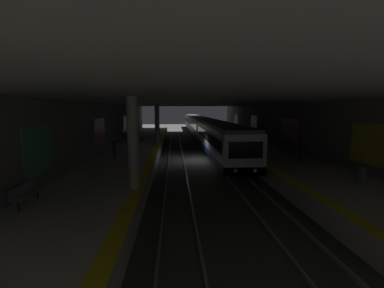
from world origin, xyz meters
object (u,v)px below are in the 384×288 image
(bench_right_near, at_px, (26,192))
(bench_right_mid, at_px, (132,133))
(bench_left_far, at_px, (261,137))
(person_walking_mid, at_px, (114,147))
(pillar_far, at_px, (157,124))
(bench_left_mid, at_px, (286,145))
(person_standing_far, at_px, (230,132))
(metro_train, at_px, (200,126))
(person_boarding, at_px, (137,135))
(backpack_on_floor, at_px, (142,139))
(pillar_near, at_px, (133,144))
(trash_bin, at_px, (362,175))
(person_waiting_near, at_px, (302,150))
(bench_left_near, at_px, (321,156))

(bench_right_near, relative_size, bench_right_mid, 1.00)
(bench_left_far, xyz_separation_m, person_walking_mid, (-10.34, 15.71, 0.44))
(pillar_far, distance_m, bench_left_far, 13.05)
(bench_left_mid, xyz_separation_m, bench_right_near, (-12.65, 17.07, 0.00))
(person_standing_far, bearing_deg, metro_train, 15.57)
(person_boarding, bearing_deg, backpack_on_floor, -8.51)
(bench_left_far, height_order, person_standing_far, person_standing_far)
(metro_train, xyz_separation_m, bench_left_far, (-12.67, -6.33, -0.45))
(pillar_near, xyz_separation_m, trash_bin, (0.25, -12.15, -1.85))
(bench_left_far, relative_size, person_boarding, 0.98)
(person_walking_mid, bearing_deg, pillar_near, -160.17)
(metro_train, distance_m, bench_left_mid, 20.93)
(person_waiting_near, bearing_deg, trash_bin, -176.85)
(metro_train, height_order, person_boarding, metro_train)
(pillar_far, height_order, bench_left_far, pillar_far)
(bench_left_near, bearing_deg, pillar_near, 112.04)
(pillar_far, height_order, trash_bin, pillar_far)
(person_walking_mid, xyz_separation_m, person_boarding, (9.27, -0.50, -0.01))
(bench_left_far, relative_size, bench_right_mid, 1.00)
(pillar_near, bearing_deg, metro_train, -11.98)
(pillar_far, distance_m, trash_bin, 20.81)
(bench_right_near, xyz_separation_m, trash_bin, (1.99, -16.33, -0.10))
(bench_right_mid, bearing_deg, person_boarding, -165.65)
(person_standing_far, relative_size, trash_bin, 1.92)
(person_standing_far, xyz_separation_m, person_boarding, (-3.24, 11.80, 0.07))
(person_boarding, height_order, trash_bin, person_boarding)
(pillar_far, height_order, bench_right_near, pillar_far)
(bench_left_mid, height_order, trash_bin, bench_left_mid)
(bench_left_far, bearing_deg, person_standing_far, 57.55)
(pillar_near, bearing_deg, person_standing_far, -24.97)
(bench_left_mid, xyz_separation_m, person_standing_far, (9.44, 3.41, 0.36))
(pillar_near, relative_size, person_waiting_near, 2.94)
(pillar_far, distance_m, bench_left_near, 17.58)
(bench_right_near, bearing_deg, person_boarding, -5.64)
(pillar_near, bearing_deg, pillar_far, 0.00)
(person_boarding, bearing_deg, person_waiting_near, -128.05)
(person_walking_mid, distance_m, backpack_on_floor, 11.23)
(bench_left_near, bearing_deg, bench_left_far, 0.00)
(bench_right_near, height_order, person_waiting_near, person_waiting_near)
(pillar_far, distance_m, person_walking_mid, 9.72)
(bench_left_near, xyz_separation_m, bench_right_mid, (19.16, 17.07, 0.00))
(bench_right_near, distance_m, person_walking_mid, 9.69)
(pillar_far, relative_size, trash_bin, 5.35)
(bench_left_far, height_order, person_boarding, person_boarding)
(bench_left_near, relative_size, bench_left_mid, 1.00)
(trash_bin, bearing_deg, bench_left_mid, -3.94)
(bench_left_near, bearing_deg, bench_right_near, 112.17)
(person_walking_mid, bearing_deg, person_boarding, -3.11)
(pillar_far, xyz_separation_m, person_boarding, (0.06, 2.32, -1.33))
(bench_left_near, bearing_deg, person_waiting_near, 52.39)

